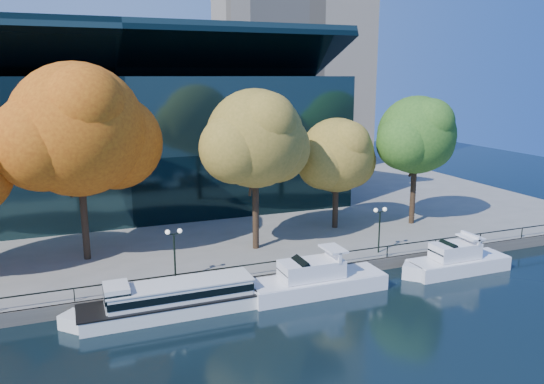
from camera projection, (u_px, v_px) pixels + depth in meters
name	position (u px, v px, depth m)	size (l,w,h in m)	color
ground	(229.00, 311.00, 36.99)	(160.00, 160.00, 0.00)	black
promenade	(149.00, 196.00, 69.96)	(90.00, 67.08, 1.00)	slate
railing	(216.00, 269.00, 39.53)	(88.20, 0.08, 0.99)	black
convention_building	(118.00, 141.00, 62.64)	(50.00, 24.57, 21.43)	black
tour_boat	(169.00, 299.00, 36.31)	(13.94, 3.11, 2.65)	silver
cruiser_near	(312.00, 280.00, 39.80)	(11.72, 3.02, 3.39)	white
cruiser_far	(455.00, 261.00, 44.06)	(9.85, 2.73, 3.22)	white
tree_2	(81.00, 132.00, 42.34)	(13.43, 11.01, 16.23)	black
tree_3	(257.00, 141.00, 45.30)	(10.60, 8.69, 14.06)	black
tree_4	(338.00, 157.00, 52.28)	(9.18, 7.53, 11.07)	black
tree_5	(418.00, 137.00, 53.43)	(9.82, 8.05, 13.15)	black
lamp_1	(174.00, 243.00, 39.22)	(1.26, 0.36, 4.03)	black
lamp_2	(380.00, 219.00, 45.54)	(1.26, 0.36, 4.03)	black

